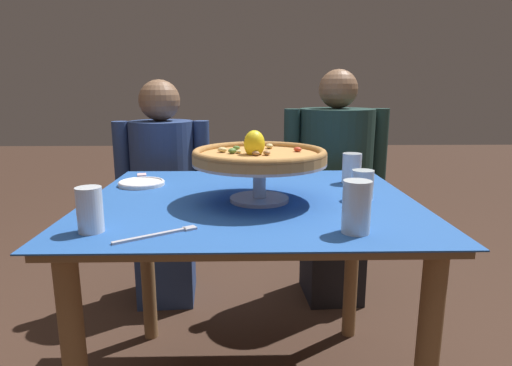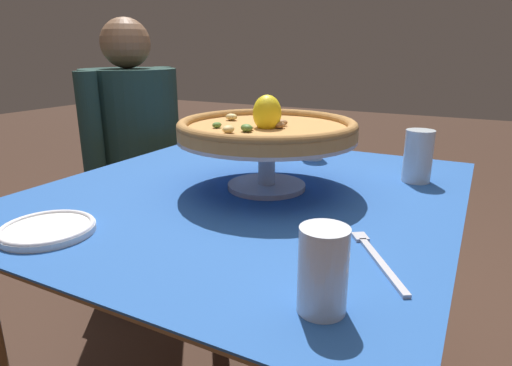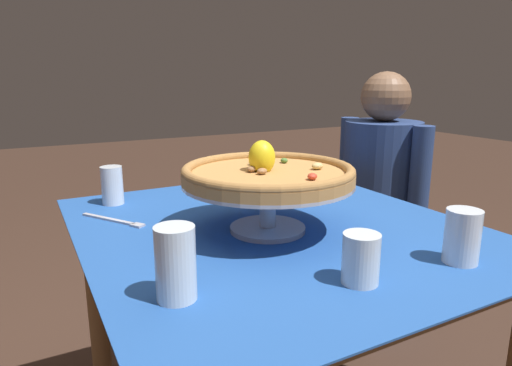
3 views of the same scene
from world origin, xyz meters
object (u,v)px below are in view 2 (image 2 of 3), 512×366
object	(u,v)px
diner_right	(136,169)
water_glass_back_right	(245,135)
pizza	(267,127)
water_glass_front_left	(323,276)
pizza_stand	(267,151)
water_glass_front_right	(418,159)
side_plate	(47,229)
water_glass_side_right	(312,145)
dinner_fork	(376,257)

from	to	relation	value
diner_right	water_glass_back_right	bearing A→B (deg)	-95.53
pizza	water_glass_back_right	bearing A→B (deg)	35.78
water_glass_front_left	pizza_stand	bearing A→B (deg)	34.20
water_glass_front_right	water_glass_front_left	bearing A→B (deg)	178.26
side_plate	pizza_stand	bearing A→B (deg)	-28.57
water_glass_side_right	side_plate	xyz separation A→B (m)	(-0.76, 0.23, -0.03)
water_glass_back_right	dinner_fork	size ratio (longest dim) A/B	0.60
water_glass_side_right	diner_right	bearing A→B (deg)	84.43
water_glass_front_left	diner_right	world-z (taller)	diner_right
pizza	water_glass_back_right	world-z (taller)	pizza
pizza	diner_right	world-z (taller)	diner_right
pizza_stand	water_glass_back_right	distance (m)	0.44
water_glass_back_right	dinner_fork	bearing A→B (deg)	-136.40
pizza	water_glass_front_left	world-z (taller)	pizza
water_glass_back_right	water_glass_side_right	bearing A→B (deg)	-95.66
water_glass_front_right	side_plate	size ratio (longest dim) A/B	0.79
water_glass_front_left	dinner_fork	world-z (taller)	water_glass_front_left
dinner_fork	pizza_stand	bearing A→B (deg)	51.97
water_glass_front_left	diner_right	distance (m)	1.41
water_glass_front_right	side_plate	bearing A→B (deg)	140.39
side_plate	water_glass_side_right	bearing A→B (deg)	-16.41
water_glass_front_left	dinner_fork	bearing A→B (deg)	-9.39
water_glass_front_left	side_plate	distance (m)	0.53
pizza_stand	dinner_fork	distance (m)	0.42
pizza	water_glass_side_right	distance (m)	0.35
water_glass_back_right	pizza	bearing A→B (deg)	-144.22
pizza	diner_right	bearing A→B (deg)	63.14
pizza_stand	water_glass_side_right	world-z (taller)	pizza_stand
water_glass_front_left	side_plate	size ratio (longest dim) A/B	0.68
pizza_stand	dinner_fork	xyz separation A→B (m)	(-0.25, -0.32, -0.09)
dinner_fork	water_glass_front_right	bearing A→B (deg)	1.12
water_glass_side_right	water_glass_front_right	distance (m)	0.34
pizza_stand	water_glass_back_right	bearing A→B (deg)	35.84
water_glass_side_right	water_glass_front_right	bearing A→B (deg)	-107.52
pizza	side_plate	size ratio (longest dim) A/B	2.49
pizza	side_plate	xyz separation A→B (m)	(-0.43, 0.24, -0.14)
diner_right	water_glass_front_right	bearing A→B (deg)	-99.10
water_glass_side_right	water_glass_back_right	world-z (taller)	water_glass_back_right
water_glass_front_right	dinner_fork	distance (m)	0.49
pizza	diner_right	size ratio (longest dim) A/B	0.35
pizza_stand	water_glass_back_right	world-z (taller)	pizza_stand
water_glass_back_right	diner_right	world-z (taller)	diner_right
diner_right	pizza_stand	bearing A→B (deg)	-116.81
water_glass_front_left	diner_right	xyz separation A→B (m)	(0.84, 1.11, -0.20)
water_glass_back_right	side_plate	distance (m)	0.79
water_glass_front_left	water_glass_back_right	size ratio (longest dim) A/B	1.01
pizza_stand	diner_right	distance (m)	0.95
pizza_stand	water_glass_front_right	bearing A→B (deg)	-53.60
water_glass_front_left	pizza	bearing A→B (deg)	34.24
dinner_fork	water_glass_front_left	bearing A→B (deg)	170.61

